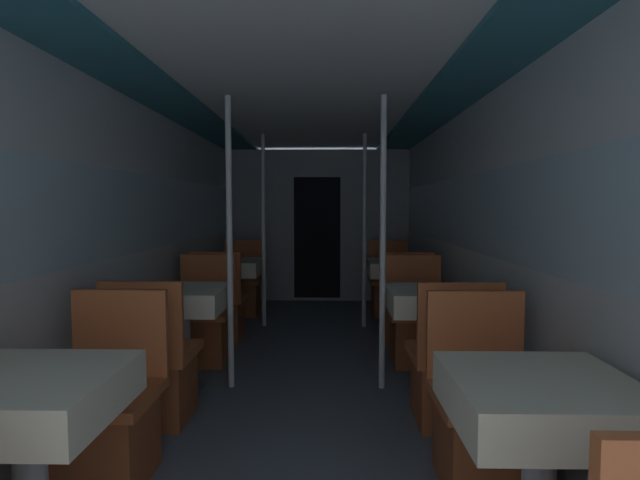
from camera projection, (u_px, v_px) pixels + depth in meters
wall_left at (142, 237)px, 3.85m from camera, size 0.05×8.35×2.08m
wall_right at (476, 238)px, 3.80m from camera, size 0.05×8.35×2.08m
ceiling_panel at (307, 98)px, 3.75m from camera, size 2.57×8.35×0.07m
bulkhead_far at (317, 226)px, 6.91m from camera, size 2.52×0.09×2.08m
dining_table_left_0 at (28, 407)px, 1.75m from camera, size 0.62×0.62×0.72m
chair_left_far_0 at (105, 425)px, 2.36m from camera, size 0.48×0.48×0.89m
dining_table_left_1 at (182, 304)px, 3.59m from camera, size 0.62×0.62×0.72m
chair_left_near_1 at (154, 377)px, 3.03m from camera, size 0.48×0.48×0.89m
chair_left_far_1 at (203, 329)px, 4.21m from camera, size 0.48×0.48×0.89m
support_pole_left_1 at (230, 244)px, 3.56m from camera, size 0.04×0.04×2.08m
dining_table_left_2 at (232, 271)px, 5.44m from camera, size 0.62×0.62×0.72m
chair_left_near_2 at (220, 313)px, 4.87m from camera, size 0.48×0.48×0.89m
chair_left_far_2 at (242, 292)px, 6.05m from camera, size 0.48×0.48×0.89m
support_pole_left_2 at (264, 231)px, 5.40m from camera, size 0.04×0.04×2.08m
dining_table_right_0 at (541, 411)px, 1.72m from camera, size 0.62×0.62×0.72m
chair_right_far_0 at (485, 428)px, 2.33m from camera, size 0.48×0.48×0.89m
dining_table_right_1 at (431, 305)px, 3.56m from camera, size 0.62×0.62×0.72m
chair_right_near_1 at (451, 379)px, 3.00m from camera, size 0.48×0.48×0.89m
chair_right_far_1 at (416, 330)px, 4.17m from camera, size 0.48×0.48×0.89m
support_pole_right_1 at (383, 244)px, 3.54m from camera, size 0.04×0.04×2.08m
dining_table_right_2 at (396, 271)px, 5.40m from camera, size 0.62×0.62×0.72m
chair_right_near_2 at (404, 313)px, 4.84m from camera, size 0.48×0.48×0.89m
chair_right_far_2 at (390, 292)px, 6.02m from camera, size 0.48×0.48×0.89m
support_pole_right_2 at (364, 231)px, 5.38m from camera, size 0.04×0.04×2.08m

